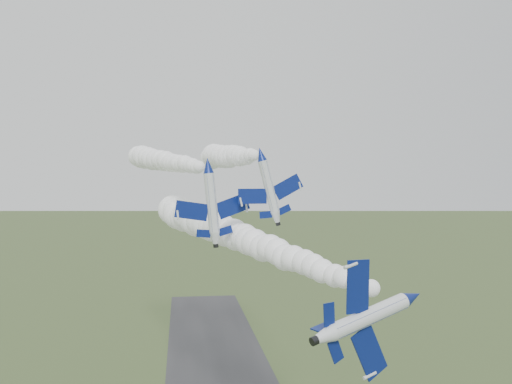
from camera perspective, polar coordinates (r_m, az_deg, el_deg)
The scene contains 6 objects.
jet_lead at distance 54.92m, azimuth 15.42°, elevation -10.11°, with size 6.52×12.22×10.32m.
smoke_trail_jet_lead at distance 83.50m, azimuth -1.57°, elevation -4.56°, with size 5.68×64.84×5.68m, color white, non-canonical shape.
jet_pair_left at distance 80.32m, azimuth -4.81°, elevation 2.69°, with size 10.76×12.76×3.20m.
smoke_trail_jet_pair_left at distance 116.66m, azimuth -9.41°, elevation 3.16°, with size 5.26×68.04×5.26m, color white, non-canonical shape.
jet_pair_right at distance 80.73m, azimuth 0.49°, elevation 3.84°, with size 9.40×11.53×3.46m.
smoke_trail_jet_pair_right at distance 112.66m, azimuth -2.79°, elevation 3.57°, with size 5.53×59.98×5.53m, color white, non-canonical shape.
Camera 1 is at (-8.77, -57.73, 41.65)m, focal length 40.00 mm.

